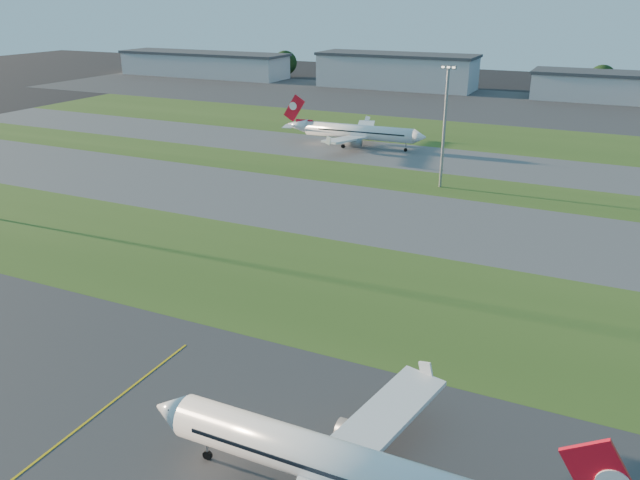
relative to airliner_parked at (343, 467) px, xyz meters
The scene contains 15 objects.
grass_strip_a 49.15m from the airliner_parked, 130.63° to the left, with size 300.00×34.00×0.01m, color #32521B.
taxiway_a 77.19m from the airliner_parked, 114.44° to the left, with size 300.00×32.00×0.01m, color #515154.
grass_strip_b 100.46m from the airliner_parked, 108.53° to the left, with size 300.00×18.00×0.01m, color #32521B.
taxiway_b 121.50m from the airliner_parked, 105.23° to the left, with size 300.00×26.00×0.01m, color #515154.
grass_strip_c 153.58m from the airliner_parked, 101.99° to the left, with size 300.00×40.00×0.01m, color #32521B.
apron_far 212.62m from the airliner_parked, 98.63° to the left, with size 400.00×80.00×0.01m, color #333335.
airliner_parked is the anchor object (origin of this frame).
airliner_taxiing 130.43m from the airliner_parked, 111.46° to the left, with size 38.10×32.28×11.88m.
light_mast_centre 95.30m from the airliner_parked, 100.28° to the left, with size 3.20×0.70×25.80m.
hangar_far_west 301.29m from the airliner_parked, 127.14° to the left, with size 91.80×23.00×12.20m.
hangar_west 252.21m from the airliner_parked, 107.75° to the left, with size 71.40×23.00×15.20m.
tree_far_west 336.66m from the airliner_parked, 131.23° to the left, with size 11.00×11.00×12.00m.
tree_west 291.99m from the airliner_parked, 119.08° to the left, with size 12.10×12.10×13.20m.
tree_mid_west 256.48m from the airliner_parked, 101.67° to the left, with size 9.90×9.90×10.80m.
tree_mid_east 254.32m from the airliner_parked, 88.17° to the left, with size 11.55×11.55×12.60m.
Camera 1 is at (47.00, -21.63, 38.79)m, focal length 35.00 mm.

